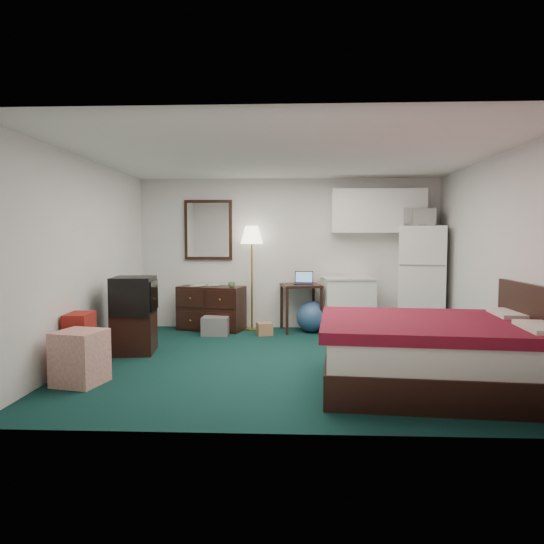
{
  "coord_description": "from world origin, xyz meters",
  "views": [
    {
      "loc": [
        0.07,
        -5.89,
        1.51
      ],
      "look_at": [
        -0.21,
        0.54,
        1.06
      ],
      "focal_mm": 32.0,
      "sensor_mm": 36.0,
      "label": 1
    }
  ],
  "objects_px": {
    "desk": "(301,308)",
    "tv_stand": "(134,333)",
    "bed": "(433,355)",
    "suitcase": "(80,342)",
    "dresser": "(211,308)",
    "kitchen_counter": "(348,305)",
    "fridge": "(422,280)",
    "floor_lamp": "(252,278)"
  },
  "relations": [
    {
      "from": "desk",
      "to": "tv_stand",
      "type": "height_order",
      "value": "desk"
    },
    {
      "from": "bed",
      "to": "suitcase",
      "type": "distance_m",
      "value": 3.87
    },
    {
      "from": "tv_stand",
      "to": "bed",
      "type": "bearing_deg",
      "value": -28.6
    },
    {
      "from": "desk",
      "to": "tv_stand",
      "type": "bearing_deg",
      "value": -154.97
    },
    {
      "from": "bed",
      "to": "suitcase",
      "type": "relative_size",
      "value": 3.23
    },
    {
      "from": "dresser",
      "to": "kitchen_counter",
      "type": "bearing_deg",
      "value": 13.09
    },
    {
      "from": "desk",
      "to": "suitcase",
      "type": "bearing_deg",
      "value": -146.52
    },
    {
      "from": "dresser",
      "to": "fridge",
      "type": "bearing_deg",
      "value": 13.2
    },
    {
      "from": "tv_stand",
      "to": "desk",
      "type": "bearing_deg",
      "value": 28.52
    },
    {
      "from": "desk",
      "to": "suitcase",
      "type": "relative_size",
      "value": 1.16
    },
    {
      "from": "tv_stand",
      "to": "suitcase",
      "type": "height_order",
      "value": "suitcase"
    },
    {
      "from": "floor_lamp",
      "to": "suitcase",
      "type": "bearing_deg",
      "value": -124.31
    },
    {
      "from": "kitchen_counter",
      "to": "bed",
      "type": "height_order",
      "value": "kitchen_counter"
    },
    {
      "from": "suitcase",
      "to": "kitchen_counter",
      "type": "bearing_deg",
      "value": 32.49
    },
    {
      "from": "dresser",
      "to": "bed",
      "type": "relative_size",
      "value": 0.49
    },
    {
      "from": "floor_lamp",
      "to": "tv_stand",
      "type": "height_order",
      "value": "floor_lamp"
    },
    {
      "from": "dresser",
      "to": "floor_lamp",
      "type": "relative_size",
      "value": 0.62
    },
    {
      "from": "fridge",
      "to": "tv_stand",
      "type": "bearing_deg",
      "value": -144.19
    },
    {
      "from": "fridge",
      "to": "suitcase",
      "type": "height_order",
      "value": "fridge"
    },
    {
      "from": "kitchen_counter",
      "to": "bed",
      "type": "xyz_separation_m",
      "value": [
        0.52,
        -2.95,
        -0.09
      ]
    },
    {
      "from": "desk",
      "to": "bed",
      "type": "distance_m",
      "value": 3.23
    },
    {
      "from": "kitchen_counter",
      "to": "tv_stand",
      "type": "distance_m",
      "value": 3.37
    },
    {
      "from": "fridge",
      "to": "suitcase",
      "type": "xyz_separation_m",
      "value": [
        -4.48,
        -2.42,
        -0.52
      ]
    },
    {
      "from": "tv_stand",
      "to": "fridge",
      "type": "bearing_deg",
      "value": 13.28
    },
    {
      "from": "bed",
      "to": "desk",
      "type": "bearing_deg",
      "value": 118.53
    },
    {
      "from": "kitchen_counter",
      "to": "bed",
      "type": "relative_size",
      "value": 0.4
    },
    {
      "from": "dresser",
      "to": "tv_stand",
      "type": "height_order",
      "value": "dresser"
    },
    {
      "from": "fridge",
      "to": "bed",
      "type": "distance_m",
      "value": 3.03
    },
    {
      "from": "floor_lamp",
      "to": "bed",
      "type": "relative_size",
      "value": 0.8
    },
    {
      "from": "fridge",
      "to": "bed",
      "type": "xyz_separation_m",
      "value": [
        -0.65,
        -2.92,
        -0.51
      ]
    },
    {
      "from": "desk",
      "to": "kitchen_counter",
      "type": "bearing_deg",
      "value": -12.08
    },
    {
      "from": "desk",
      "to": "bed",
      "type": "height_order",
      "value": "desk"
    },
    {
      "from": "bed",
      "to": "kitchen_counter",
      "type": "bearing_deg",
      "value": 105.2
    },
    {
      "from": "suitcase",
      "to": "bed",
      "type": "bearing_deg",
      "value": -11.37
    },
    {
      "from": "dresser",
      "to": "desk",
      "type": "bearing_deg",
      "value": 12.94
    },
    {
      "from": "dresser",
      "to": "suitcase",
      "type": "xyz_separation_m",
      "value": [
        -1.09,
        -2.52,
        -0.03
      ]
    },
    {
      "from": "floor_lamp",
      "to": "bed",
      "type": "bearing_deg",
      "value": -55.79
    },
    {
      "from": "dresser",
      "to": "kitchen_counter",
      "type": "height_order",
      "value": "kitchen_counter"
    },
    {
      "from": "fridge",
      "to": "bed",
      "type": "height_order",
      "value": "fridge"
    },
    {
      "from": "fridge",
      "to": "desk",
      "type": "bearing_deg",
      "value": -166.04
    },
    {
      "from": "kitchen_counter",
      "to": "tv_stand",
      "type": "bearing_deg",
      "value": -158.35
    },
    {
      "from": "floor_lamp",
      "to": "desk",
      "type": "height_order",
      "value": "floor_lamp"
    }
  ]
}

